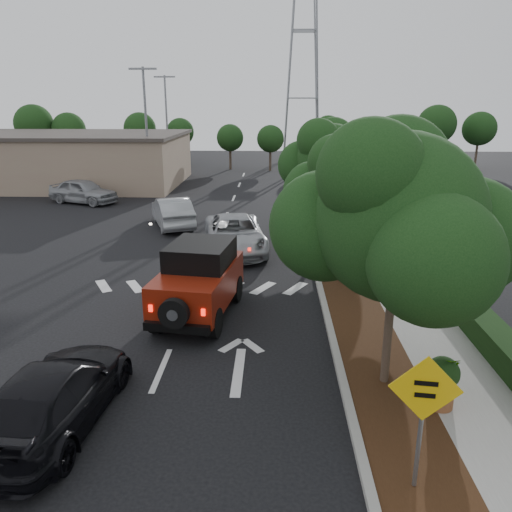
{
  "coord_description": "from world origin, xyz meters",
  "views": [
    {
      "loc": [
        2.85,
        -11.33,
        6.63
      ],
      "look_at": [
        2.35,
        3.0,
        2.18
      ],
      "focal_mm": 35.0,
      "sensor_mm": 36.0,
      "label": 1
    }
  ],
  "objects_px": {
    "speed_hump_sign": "(423,405)",
    "silver_suv_ahead": "(235,234)",
    "red_jeep": "(200,278)",
    "black_suv_oncoming": "(54,395)"
  },
  "relations": [
    {
      "from": "silver_suv_ahead",
      "to": "black_suv_oncoming",
      "type": "distance_m",
      "value": 13.43
    },
    {
      "from": "silver_suv_ahead",
      "to": "red_jeep",
      "type": "bearing_deg",
      "value": -103.14
    },
    {
      "from": "speed_hump_sign",
      "to": "silver_suv_ahead",
      "type": "bearing_deg",
      "value": 113.59
    },
    {
      "from": "red_jeep",
      "to": "silver_suv_ahead",
      "type": "relative_size",
      "value": 0.83
    },
    {
      "from": "red_jeep",
      "to": "silver_suv_ahead",
      "type": "xyz_separation_m",
      "value": [
        0.56,
        7.13,
        -0.39
      ]
    },
    {
      "from": "red_jeep",
      "to": "speed_hump_sign",
      "type": "distance_m",
      "value": 9.13
    },
    {
      "from": "silver_suv_ahead",
      "to": "speed_hump_sign",
      "type": "bearing_deg",
      "value": -82.46
    },
    {
      "from": "red_jeep",
      "to": "silver_suv_ahead",
      "type": "bearing_deg",
      "value": 94.08
    },
    {
      "from": "red_jeep",
      "to": "black_suv_oncoming",
      "type": "distance_m",
      "value": 6.43
    },
    {
      "from": "red_jeep",
      "to": "black_suv_oncoming",
      "type": "relative_size",
      "value": 0.97
    }
  ]
}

